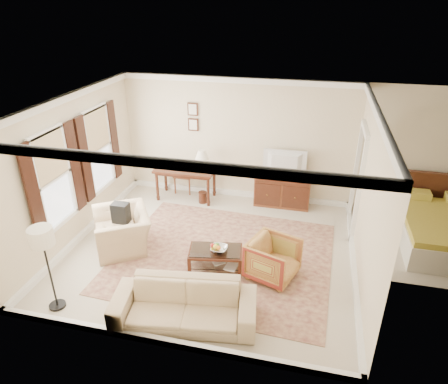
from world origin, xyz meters
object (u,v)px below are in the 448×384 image
at_px(writing_desk, 185,173).
at_px(club_armchair, 122,225).
at_px(tv, 285,156).
at_px(striped_armchair, 273,257).
at_px(sofa, 184,299).
at_px(sideboard, 282,190).
at_px(coffee_table, 216,254).

height_order(writing_desk, club_armchair, club_armchair).
bearing_deg(tv, striped_armchair, 92.60).
height_order(tv, sofa, tv).
distance_m(sideboard, sofa, 4.29).
bearing_deg(writing_desk, club_armchair, -103.12).
distance_m(coffee_table, striped_armchair, 1.04).
height_order(coffee_table, sofa, sofa).
xyz_separation_m(writing_desk, sideboard, (2.33, 0.18, -0.28)).
bearing_deg(sideboard, striped_armchair, -87.42).
bearing_deg(sofa, sideboard, 67.69).
relative_size(tv, sofa, 0.43).
bearing_deg(club_armchair, sideboard, 98.83).
bearing_deg(club_armchair, coffee_table, 50.07).
height_order(striped_armchair, club_armchair, club_armchair).
bearing_deg(coffee_table, club_armchair, 172.42).
relative_size(striped_armchair, sofa, 0.37).
xyz_separation_m(sideboard, sofa, (-1.05, -4.16, 0.03)).
bearing_deg(sofa, tv, 67.62).
height_order(writing_desk, striped_armchair, striped_armchair).
relative_size(writing_desk, striped_armchair, 1.77).
distance_m(striped_armchair, sofa, 1.82).
relative_size(writing_desk, sofa, 0.66).
relative_size(coffee_table, club_armchair, 0.89).
bearing_deg(striped_armchair, sideboard, 22.08).
bearing_deg(sofa, striped_armchair, 41.77).
bearing_deg(club_armchair, striped_armchair, 52.71).
relative_size(sideboard, club_armchair, 1.10).
relative_size(sideboard, coffee_table, 1.24).
distance_m(writing_desk, tv, 2.40).
height_order(tv, striped_armchair, tv).
xyz_separation_m(tv, striped_armchair, (0.12, -2.75, -0.86)).
height_order(tv, club_armchair, tv).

